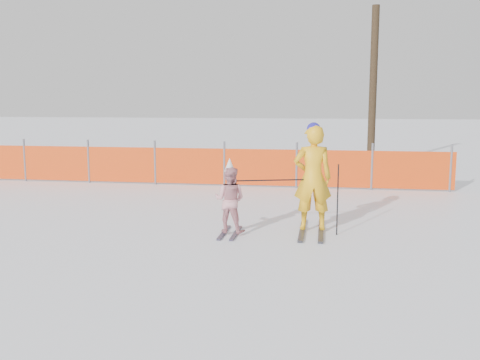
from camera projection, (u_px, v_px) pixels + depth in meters
The scene contains 6 objects.
ground at pixel (235, 243), 9.01m from camera, with size 120.00×120.00×0.00m, color white.
adult at pixel (313, 178), 9.67m from camera, with size 0.75×1.74×1.99m.
child at pixel (230, 199), 9.54m from camera, with size 0.64×1.03×1.38m.
ski_poles at pixel (304, 190), 9.52m from camera, with size 1.80×0.38×1.27m.
safety_fence at pixel (157, 165), 15.14m from camera, with size 16.16×0.06×1.25m.
tree_trunks at pixel (436, 91), 18.35m from camera, with size 5.02×0.77×5.63m.
Camera 1 is at (1.45, -8.63, 2.40)m, focal length 40.00 mm.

